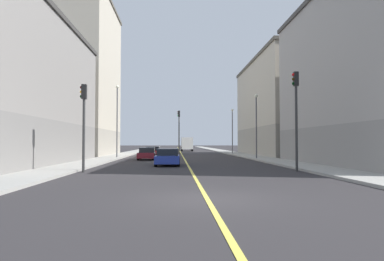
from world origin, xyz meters
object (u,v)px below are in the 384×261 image
object	(u,v)px
box_truck	(187,144)
traffic_light_median_far	(179,126)
car_blue	(168,157)
building_left_mid	(292,108)
street_lamp_left_far	(232,126)
building_right_midblock	(70,78)
traffic_light_left_near	(296,107)
car_red	(153,152)
street_lamp_left_near	(256,119)
car_maroon	(147,154)
street_lamp_right_near	(117,114)
traffic_light_right_near	(84,115)

from	to	relation	value
box_truck	traffic_light_median_far	bearing A→B (deg)	-94.98
car_blue	box_truck	distance (m)	45.70
building_left_mid	street_lamp_left_far	world-z (taller)	building_left_mid
building_right_midblock	traffic_light_left_near	size ratio (longest dim) A/B	3.42
car_red	car_blue	bearing A→B (deg)	-82.84
traffic_light_median_far	car_red	bearing A→B (deg)	-125.10
street_lamp_left_near	box_truck	distance (m)	37.05
street_lamp_left_near	car_maroon	xyz separation A→B (m)	(-11.61, 0.30, -3.69)
traffic_light_left_near	box_truck	distance (m)	51.88
traffic_light_left_near	street_lamp_left_far	size ratio (longest dim) A/B	0.93
street_lamp_left_near	car_blue	xyz separation A→B (m)	(-9.24, -9.17, -3.67)
building_right_midblock	traffic_light_left_near	distance (m)	36.21
building_left_mid	traffic_light_left_near	world-z (taller)	building_left_mid
traffic_light_median_far	box_truck	bearing A→B (deg)	85.02
street_lamp_right_near	car_maroon	bearing A→B (deg)	-39.31
building_left_mid	street_lamp_left_far	size ratio (longest dim) A/B	3.47
building_left_mid	box_truck	world-z (taller)	building_left_mid
building_right_midblock	car_blue	world-z (taller)	building_right_midblock
street_lamp_left_near	car_blue	distance (m)	13.52
traffic_light_right_near	street_lamp_right_near	xyz separation A→B (m)	(-0.98, 18.42, 1.51)
traffic_light_left_near	street_lamp_right_near	xyz separation A→B (m)	(-14.25, 18.42, 0.98)
car_maroon	car_blue	bearing A→B (deg)	-75.94
traffic_light_median_far	building_right_midblock	bearing A→B (deg)	-173.38
street_lamp_right_near	box_truck	world-z (taller)	street_lamp_right_near
building_left_mid	traffic_light_median_far	world-z (taller)	building_left_mid
car_red	car_maroon	bearing A→B (deg)	-90.26
traffic_light_median_far	street_lamp_right_near	world-z (taller)	street_lamp_right_near
car_maroon	traffic_light_left_near	bearing A→B (deg)	-55.53
car_blue	box_truck	xyz separation A→B (m)	(3.07, 45.59, 0.88)
street_lamp_left_near	street_lamp_left_far	distance (m)	15.60
building_left_mid	traffic_light_right_near	size ratio (longest dim) A/B	4.36
traffic_light_left_near	box_truck	xyz separation A→B (m)	(-5.15, 51.56, -2.55)
traffic_light_median_far	car_blue	world-z (taller)	traffic_light_median_far
car_maroon	building_right_midblock	bearing A→B (deg)	133.83
street_lamp_right_near	car_red	xyz separation A→B (m)	(3.70, 6.09, -4.41)
traffic_light_left_near	traffic_light_right_near	bearing A→B (deg)	180.00
building_right_midblock	box_truck	xyz separation A→B (m)	(17.21, 23.88, -9.27)
traffic_light_left_near	car_red	world-z (taller)	traffic_light_left_near
car_red	traffic_light_right_near	bearing A→B (deg)	-96.32
building_left_mid	car_maroon	xyz separation A→B (m)	(-19.72, -12.25, -6.19)
building_left_mid	traffic_light_median_far	size ratio (longest dim) A/B	3.63
car_red	box_truck	xyz separation A→B (m)	(5.40, 27.05, 0.88)
traffic_light_right_near	car_maroon	xyz separation A→B (m)	(2.67, 15.43, -2.91)
traffic_light_left_near	street_lamp_left_far	bearing A→B (deg)	88.11
building_right_midblock	street_lamp_left_near	distance (m)	27.31
building_left_mid	street_lamp_right_near	bearing A→B (deg)	-158.40
street_lamp_left_near	traffic_light_median_far	bearing A→B (deg)	119.47
traffic_light_left_near	car_red	distance (m)	26.91
building_left_mid	traffic_light_right_near	world-z (taller)	building_left_mid
traffic_light_median_far	car_blue	distance (m)	23.78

